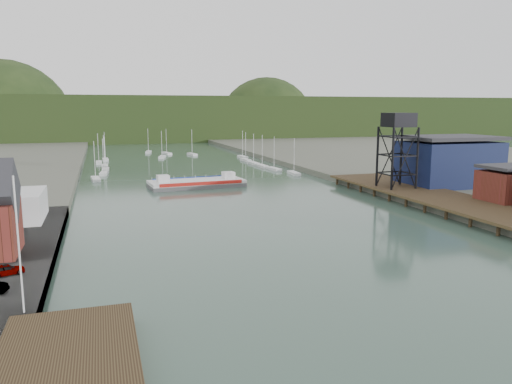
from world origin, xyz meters
TOP-DOWN VIEW (x-y plane):
  - ground at (0.00, 0.00)m, footprint 600.00×600.00m
  - west_stage at (-29.00, 0.00)m, footprint 10.00×18.00m
  - east_pier at (37.00, 45.00)m, footprint 14.00×70.00m
  - flagpole at (-33.00, 10.00)m, footprint 0.16×0.16m
  - lift_tower at (35.00, 58.00)m, footprint 6.50×6.50m
  - blue_shed at (50.00, 60.00)m, footprint 20.50×14.50m
  - marina_sailboats at (0.08, 138.46)m, footprint 57.71×92.65m
  - distant_hills at (-3.98, 301.35)m, footprint 500.00×120.00m
  - chain_ferry at (-3.73, 84.90)m, footprint 23.70×11.16m
  - car_west_a at (-36.13, 21.21)m, footprint 3.88×2.66m

SIDE VIEW (x-z plane):
  - ground at x=0.00m, z-range 0.00..0.00m
  - marina_sailboats at x=0.08m, z-range -0.10..0.80m
  - west_stage at x=-29.00m, z-range 0.00..1.80m
  - chain_ferry at x=-3.73m, z-range -0.71..2.60m
  - east_pier at x=37.00m, z-range 0.67..3.12m
  - car_west_a at x=-36.13m, z-range 1.60..2.83m
  - blue_shed at x=50.00m, z-range 1.41..12.71m
  - flagpole at x=-33.00m, z-range 1.60..13.60m
  - distant_hills at x=-3.98m, z-range -29.62..50.38m
  - lift_tower at x=35.00m, z-range 7.65..23.65m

